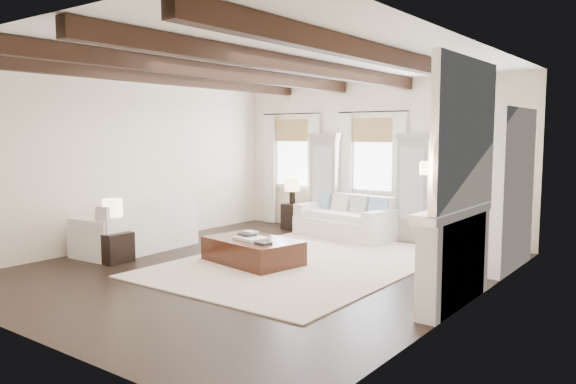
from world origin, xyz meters
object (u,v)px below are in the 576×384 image
Objects in this scene: ottoman at (253,251)px; side_table_front at (114,247)px; side_table_back at (292,216)px; sofa_left at (139,230)px; sofa_back at (346,220)px.

side_table_front is (-1.91, -1.28, 0.04)m from ottoman.
side_table_front is at bearing -135.83° from ottoman.
side_table_front is 0.87× the size of side_table_back.
sofa_left is 0.92m from side_table_front.
sofa_back is at bearing 65.28° from side_table_front.
side_table_front is (-1.93, -4.19, -0.10)m from sofa_back.
sofa_left is 3.62m from side_table_back.
sofa_back is at bearing 99.99° from ottoman.
side_table_front reaches higher than ottoman.
sofa_back is 1.48m from side_table_back.
side_table_back reaches higher than ottoman.
sofa_left is at bearing -103.36° from side_table_back.
sofa_left reaches higher than ottoman.
sofa_back is 4.35× the size of side_table_front.
sofa_left reaches higher than sofa_back.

